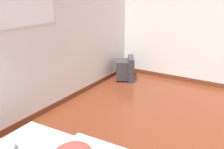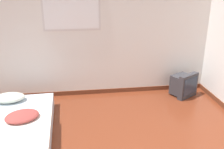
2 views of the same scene
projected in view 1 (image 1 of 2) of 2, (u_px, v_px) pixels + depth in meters
wall_back at (29, 29)px, 3.33m from camera, size 7.62×0.08×2.60m
crt_tv at (126, 69)px, 5.17m from camera, size 0.56×0.53×0.48m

